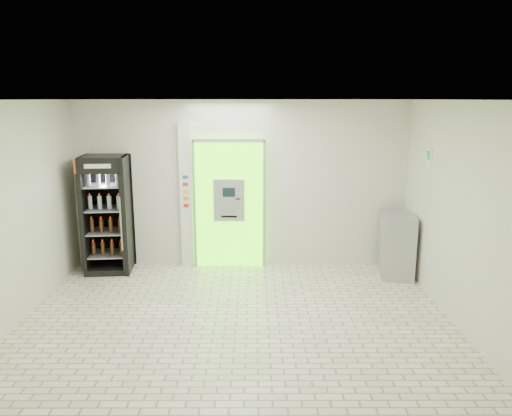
{
  "coord_description": "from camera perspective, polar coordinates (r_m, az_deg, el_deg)",
  "views": [
    {
      "loc": [
        0.26,
        -6.38,
        3.02
      ],
      "look_at": [
        0.28,
        1.2,
        1.35
      ],
      "focal_mm": 35.0,
      "sensor_mm": 36.0,
      "label": 1
    }
  ],
  "objects": [
    {
      "name": "beverage_cooler",
      "position": [
        9.15,
        -16.61,
        -0.92
      ],
      "size": [
        0.83,
        0.77,
        2.06
      ],
      "rotation": [
        0.0,
        0.0,
        0.09
      ],
      "color": "black",
      "rests_on": "ground"
    },
    {
      "name": "exit_sign",
      "position": [
        8.29,
        19.17,
        5.53
      ],
      "size": [
        0.02,
        0.22,
        0.26
      ],
      "color": "white",
      "rests_on": "room_shell"
    },
    {
      "name": "room_shell",
      "position": [
        6.49,
        -2.42,
        1.98
      ],
      "size": [
        6.0,
        6.0,
        6.0
      ],
      "color": "beige",
      "rests_on": "ground"
    },
    {
      "name": "ground",
      "position": [
        7.06,
        -2.28,
        -12.89
      ],
      "size": [
        6.0,
        6.0,
        0.0
      ],
      "primitive_type": "plane",
      "color": "beige",
      "rests_on": "ground"
    },
    {
      "name": "steel_cabinet",
      "position": [
        8.98,
        15.8,
        -4.05
      ],
      "size": [
        0.68,
        0.89,
        1.09
      ],
      "rotation": [
        0.0,
        0.0,
        -0.17
      ],
      "color": "#9A9DA1",
      "rests_on": "ground"
    },
    {
      "name": "atm_assembly",
      "position": [
        9.0,
        -3.06,
        0.56
      ],
      "size": [
        1.3,
        0.24,
        2.33
      ],
      "color": "#55FF09",
      "rests_on": "ground"
    },
    {
      "name": "pillar",
      "position": [
        9.08,
        -7.98,
        1.39
      ],
      "size": [
        0.22,
        0.11,
        2.6
      ],
      "color": "silver",
      "rests_on": "ground"
    }
  ]
}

